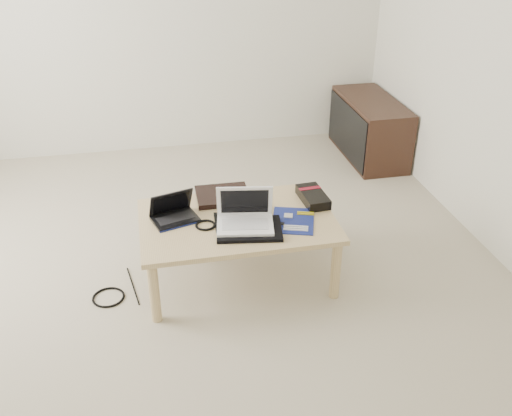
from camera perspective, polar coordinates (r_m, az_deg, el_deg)
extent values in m
plane|color=#C1B39C|center=(3.47, -8.03, -6.93)|extent=(4.00, 4.00, 0.00)
cube|color=silver|center=(1.06, -3.52, -15.12)|extent=(4.00, 0.10, 2.60)
cube|color=tan|center=(3.24, -1.88, -1.32)|extent=(1.10, 0.70, 0.03)
cylinder|color=tan|center=(3.07, -10.13, -8.31)|extent=(0.06, 0.06, 0.37)
cylinder|color=tan|center=(3.22, 7.98, -6.12)|extent=(0.06, 0.06, 0.37)
cylinder|color=tan|center=(3.57, -10.62, -2.48)|extent=(0.06, 0.06, 0.37)
cylinder|color=tan|center=(3.70, 5.00, -0.83)|extent=(0.06, 0.06, 0.37)
cube|color=#361F16|center=(4.98, 11.28, 7.82)|extent=(0.40, 0.90, 0.50)
cube|color=black|center=(4.91, 9.10, 7.70)|extent=(0.02, 0.86, 0.44)
cube|color=black|center=(3.45, -3.37, 1.26)|extent=(0.32, 0.27, 0.03)
cube|color=black|center=(3.25, -8.09, -1.10)|extent=(0.29, 0.23, 0.02)
cube|color=black|center=(3.24, -8.08, -0.99)|extent=(0.22, 0.15, 0.00)
cube|color=black|center=(3.19, -7.68, -1.49)|extent=(0.06, 0.04, 0.00)
cube|color=black|center=(3.25, -8.51, 0.57)|extent=(0.26, 0.14, 0.16)
cube|color=black|center=(3.24, -8.47, 0.49)|extent=(0.22, 0.12, 0.12)
cube|color=#0D174E|center=(3.18, -7.53, -1.86)|extent=(0.24, 0.08, 0.01)
cube|color=black|center=(3.20, -1.71, -1.31)|extent=(0.29, 0.23, 0.01)
cube|color=white|center=(3.20, -1.71, -1.20)|extent=(0.23, 0.18, 0.00)
cube|color=silver|center=(3.26, 0.86, -0.59)|extent=(0.13, 0.24, 0.02)
cube|color=#939398|center=(3.26, 0.86, -0.42)|extent=(0.10, 0.19, 0.00)
cube|color=black|center=(3.12, -0.69, -2.11)|extent=(0.39, 0.31, 0.02)
cube|color=white|center=(3.12, -1.10, -1.74)|extent=(0.34, 0.26, 0.01)
cube|color=silver|center=(3.11, -1.10, -1.63)|extent=(0.27, 0.16, 0.00)
cube|color=white|center=(3.05, -1.06, -2.39)|extent=(0.07, 0.04, 0.00)
cube|color=white|center=(3.13, -1.15, 0.70)|extent=(0.31, 0.11, 0.20)
cube|color=black|center=(3.13, -1.15, 0.63)|extent=(0.27, 0.09, 0.16)
cube|color=#0D1058|center=(3.22, 3.73, -1.27)|extent=(0.31, 0.35, 0.01)
cube|color=silver|center=(3.25, 3.25, -0.79)|extent=(0.06, 0.06, 0.01)
cube|color=gold|center=(3.29, 4.98, -0.46)|extent=(0.09, 0.04, 0.01)
cube|color=gold|center=(3.27, 4.97, -0.61)|extent=(0.09, 0.04, 0.01)
cube|color=silver|center=(3.15, 4.02, -1.82)|extent=(0.13, 0.05, 0.01)
cube|color=silver|center=(3.14, 4.01, -2.01)|extent=(0.13, 0.05, 0.01)
cube|color=silver|center=(3.12, 3.99, -2.19)|extent=(0.13, 0.05, 0.01)
cube|color=black|center=(3.17, 2.64, -1.57)|extent=(0.03, 0.03, 0.01)
cube|color=black|center=(3.42, 5.71, 1.12)|extent=(0.15, 0.27, 0.06)
cube|color=maroon|center=(3.45, 5.41, 1.99)|extent=(0.14, 0.04, 0.00)
torus|color=black|center=(3.17, -5.08, -1.72)|extent=(0.12, 0.12, 0.01)
torus|color=black|center=(3.39, -14.54, -8.64)|extent=(0.23, 0.23, 0.01)
cylinder|color=black|center=(3.45, -12.21, -7.60)|extent=(0.07, 0.37, 0.01)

